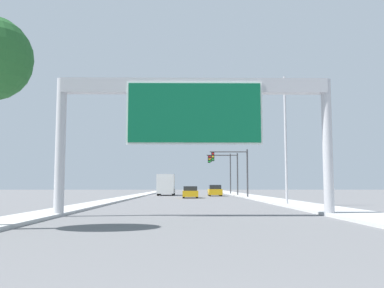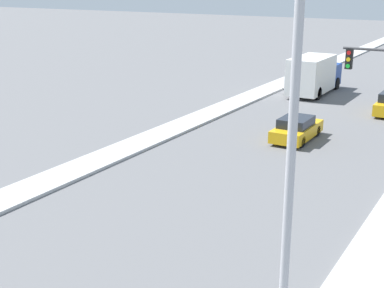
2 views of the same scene
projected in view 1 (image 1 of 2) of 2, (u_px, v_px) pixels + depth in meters
name	position (u px, v px, depth m)	size (l,w,h in m)	color
sidewalk_right	(243.00, 195.00, 62.17)	(3.00, 120.00, 0.15)	#B6B6B6
median_strip_left	(140.00, 195.00, 62.01)	(2.00, 120.00, 0.15)	#B6B6B6
sign_gantry	(194.00, 110.00, 20.66)	(13.38, 0.73, 6.65)	#B2B2B7
car_near_right	(215.00, 191.00, 59.63)	(1.81, 4.55, 1.54)	gold
car_mid_right	(190.00, 192.00, 50.19)	(1.79, 4.22, 1.37)	gold
truck_box_primary	(166.00, 185.00, 63.42)	(2.43, 7.33, 3.08)	navy
traffic_light_near_intersection	(235.00, 165.00, 50.57)	(4.54, 0.32, 5.75)	#3D3D3F
traffic_light_mid_block	(227.00, 167.00, 60.54)	(4.47, 0.32, 6.06)	#3D3D3F
traffic_light_far_intersection	(224.00, 167.00, 70.53)	(3.65, 0.32, 6.73)	#3D3D3F
street_lamp_right	(281.00, 129.00, 31.30)	(2.96, 0.28, 9.49)	#B2B2B7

